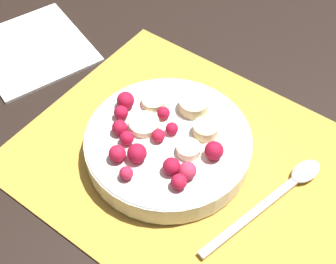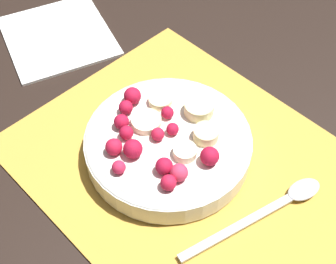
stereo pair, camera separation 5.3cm
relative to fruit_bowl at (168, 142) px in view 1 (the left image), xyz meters
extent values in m
plane|color=black|center=(-0.03, -0.01, -0.03)|extent=(3.00, 3.00, 0.00)
cube|color=gold|center=(-0.03, -0.01, -0.02)|extent=(0.40, 0.32, 0.01)
cylinder|color=silver|center=(0.00, 0.00, -0.01)|extent=(0.19, 0.19, 0.03)
torus|color=silver|center=(0.00, 0.00, 0.01)|extent=(0.19, 0.19, 0.01)
cylinder|color=white|center=(0.00, 0.00, 0.01)|extent=(0.17, 0.17, 0.00)
cylinder|color=beige|center=(0.04, -0.03, 0.02)|extent=(0.04, 0.04, 0.01)
cylinder|color=beige|center=(-0.03, -0.03, 0.02)|extent=(0.04, 0.04, 0.01)
cylinder|color=beige|center=(0.00, -0.05, 0.02)|extent=(0.05, 0.05, 0.01)
cylinder|color=#F4EAB7|center=(0.03, 0.01, 0.02)|extent=(0.05, 0.05, 0.01)
cylinder|color=#F4EAB7|center=(-0.03, 0.00, 0.02)|extent=(0.03, 0.03, 0.01)
sphere|color=#B21433|center=(0.01, 0.05, 0.02)|extent=(0.02, 0.02, 0.02)
sphere|color=#B21433|center=(0.02, -0.02, 0.02)|extent=(0.02, 0.02, 0.02)
sphere|color=red|center=(0.01, 0.01, 0.02)|extent=(0.02, 0.02, 0.02)
sphere|color=#B21433|center=(0.00, -0.01, 0.02)|extent=(0.01, 0.01, 0.01)
sphere|color=#D12347|center=(0.00, 0.07, 0.02)|extent=(0.02, 0.02, 0.02)
sphere|color=#B21433|center=(-0.06, 0.00, 0.02)|extent=(0.02, 0.02, 0.02)
sphere|color=#B21433|center=(0.07, -0.01, 0.02)|extent=(0.02, 0.02, 0.02)
sphere|color=#DB3356|center=(-0.05, 0.03, 0.02)|extent=(0.02, 0.02, 0.02)
sphere|color=#B21433|center=(-0.03, 0.04, 0.02)|extent=(0.02, 0.02, 0.02)
sphere|color=#B21433|center=(0.03, 0.03, 0.02)|extent=(0.02, 0.02, 0.02)
sphere|color=red|center=(0.02, 0.06, 0.02)|extent=(0.02, 0.02, 0.02)
sphere|color=#B21433|center=(0.06, 0.01, 0.02)|extent=(0.02, 0.02, 0.02)
sphere|color=#B21433|center=(0.05, 0.03, 0.02)|extent=(0.02, 0.02, 0.02)
sphere|color=red|center=(-0.05, 0.05, 0.02)|extent=(0.02, 0.02, 0.02)
cube|color=silver|center=(-0.12, 0.02, -0.02)|extent=(0.04, 0.14, 0.00)
ellipsoid|color=silver|center=(-0.14, -0.07, -0.02)|extent=(0.03, 0.05, 0.01)
cube|color=white|center=(0.27, -0.04, -0.02)|extent=(0.20, 0.19, 0.01)
camera|label=1|loc=(-0.20, 0.27, 0.43)|focal=50.00mm
camera|label=2|loc=(-0.24, 0.23, 0.43)|focal=50.00mm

